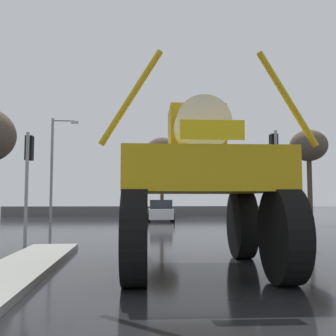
# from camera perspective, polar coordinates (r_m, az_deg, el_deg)

# --- Properties ---
(ground_plane) EXTENTS (120.00, 120.00, 0.00)m
(ground_plane) POSITION_cam_1_polar(r_m,az_deg,el_deg) (20.39, -2.19, -8.99)
(ground_plane) COLOR black
(oversize_sprayer) EXTENTS (4.13, 5.20, 4.40)m
(oversize_sprayer) POSITION_cam_1_polar(r_m,az_deg,el_deg) (8.98, 4.44, -2.24)
(oversize_sprayer) COLOR black
(oversize_sprayer) RESTS_ON ground
(sedan_ahead) EXTENTS (2.04, 4.18, 1.52)m
(sedan_ahead) POSITION_cam_1_polar(r_m,az_deg,el_deg) (28.43, -1.06, -6.29)
(sedan_ahead) COLOR silver
(sedan_ahead) RESTS_ON ground
(traffic_signal_near_left) EXTENTS (0.24, 0.54, 3.84)m
(traffic_signal_near_left) POSITION_cam_1_polar(r_m,az_deg,el_deg) (14.08, -19.73, 0.69)
(traffic_signal_near_left) COLOR gray
(traffic_signal_near_left) RESTS_ON ground
(traffic_signal_near_right) EXTENTS (0.24, 0.54, 4.03)m
(traffic_signal_near_right) POSITION_cam_1_polar(r_m,az_deg,el_deg) (14.54, 15.32, 0.97)
(traffic_signal_near_right) COLOR gray
(traffic_signal_near_right) RESTS_ON ground
(streetlight_far_left) EXTENTS (1.83, 0.24, 7.11)m
(streetlight_far_left) POSITION_cam_1_polar(r_m,az_deg,el_deg) (27.65, -16.33, 0.63)
(streetlight_far_left) COLOR gray
(streetlight_far_left) RESTS_ON ground
(bare_tree_right) EXTENTS (2.41, 2.41, 6.10)m
(bare_tree_right) POSITION_cam_1_polar(r_m,az_deg,el_deg) (27.15, 19.87, 2.91)
(bare_tree_right) COLOR #473828
(bare_tree_right) RESTS_ON ground
(bare_tree_far_center) EXTENTS (3.24, 3.24, 7.51)m
(bare_tree_far_center) POSITION_cam_1_polar(r_m,az_deg,el_deg) (37.76, -0.88, 2.28)
(bare_tree_far_center) COLOR #473828
(bare_tree_far_center) RESTS_ON ground
(roadside_barrier) EXTENTS (25.76, 0.24, 0.90)m
(roadside_barrier) POSITION_cam_1_polar(r_m,az_deg,el_deg) (36.51, -3.48, -6.30)
(roadside_barrier) COLOR #59595B
(roadside_barrier) RESTS_ON ground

